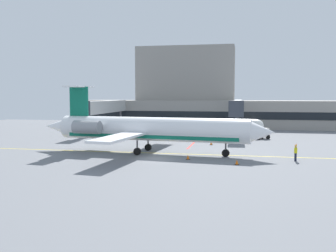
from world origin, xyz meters
TOP-DOWN VIEW (x-y plane):
  - ground at (0.00, 0.00)m, footprint 120.00×120.00m
  - terminal_building at (1.30, 46.49)m, footprint 63.90×12.31m
  - jet_bridge_west at (-16.98, 27.51)m, footprint 2.40×23.44m
  - jet_bridge_east at (8.90, 28.14)m, footprint 2.40×22.22m
  - regional_jet at (-1.78, 3.73)m, footprint 30.66×23.07m
  - baggage_tug at (5.77, 19.46)m, footprint 3.32×2.77m
  - pushback_tractor at (13.06, 22.58)m, footprint 3.26×3.14m
  - belt_loader at (5.09, 29.03)m, footprint 3.27×4.34m
  - fuel_tank at (10.30, 29.27)m, footprint 6.89×2.92m
  - marshaller at (15.85, 1.22)m, footprint 0.47×0.77m
  - safety_cone_alpha at (3.91, -0.03)m, footprint 0.47×0.47m
  - safety_cone_bravo at (9.48, -2.28)m, footprint 0.47×0.47m
  - safety_cone_charlie at (5.44, 13.30)m, footprint 0.47×0.47m

SIDE VIEW (x-z plane):
  - ground at x=0.00m, z-range -0.10..0.00m
  - safety_cone_alpha at x=3.91m, z-range -0.03..0.52m
  - safety_cone_bravo at x=9.48m, z-range -0.03..0.52m
  - safety_cone_charlie at x=5.44m, z-range -0.03..0.52m
  - pushback_tractor at x=13.06m, z-range -0.08..1.75m
  - baggage_tug at x=5.77m, z-range -0.07..1.75m
  - marshaller at x=15.85m, z-range 0.01..1.93m
  - belt_loader at x=5.09m, z-range -0.12..2.24m
  - fuel_tank at x=10.30m, z-range 0.15..3.05m
  - regional_jet at x=-1.78m, z-range -1.23..7.35m
  - jet_bridge_west at x=-16.98m, z-range 1.79..8.12m
  - jet_bridge_east at x=8.90m, z-range 1.86..8.34m
  - terminal_building at x=1.30m, z-range -3.12..15.67m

